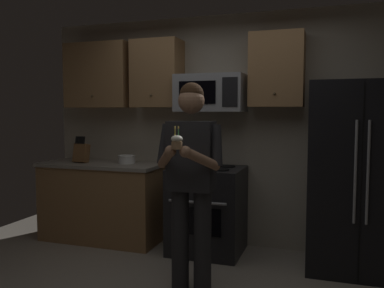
{
  "coord_description": "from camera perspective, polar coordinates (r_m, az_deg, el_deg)",
  "views": [
    {
      "loc": [
        1.07,
        -2.78,
        1.52
      ],
      "look_at": [
        -0.01,
        0.41,
        1.25
      ],
      "focal_mm": 37.97,
      "sensor_mm": 36.0,
      "label": 1
    }
  ],
  "objects": [
    {
      "name": "refrigerator",
      "position": [
        4.16,
        22.32,
        -4.35
      ],
      "size": [
        0.9,
        0.75,
        1.8
      ],
      "color": "black",
      "rests_on": "ground"
    },
    {
      "name": "microwave",
      "position": [
        4.44,
        2.64,
        7.15
      ],
      "size": [
        0.74,
        0.41,
        0.4
      ],
      "color": "#9EA0A5"
    },
    {
      "name": "person",
      "position": [
        3.4,
        -0.17,
        -4.29
      ],
      "size": [
        0.6,
        0.48,
        1.76
      ],
      "color": "#262628",
      "rests_on": "ground"
    },
    {
      "name": "bowl_large_white",
      "position": [
        4.79,
        -9.16,
        -2.09
      ],
      "size": [
        0.2,
        0.2,
        0.09
      ],
      "color": "white",
      "rests_on": "counter_left"
    },
    {
      "name": "counter_left",
      "position": [
        4.98,
        -12.42,
        -7.82
      ],
      "size": [
        1.44,
        0.66,
        0.92
      ],
      "color": "#9E7247",
      "rests_on": "ground"
    },
    {
      "name": "wall_back",
      "position": [
        4.66,
        5.31,
        1.84
      ],
      "size": [
        4.4,
        0.1,
        2.6
      ],
      "primitive_type": "cube",
      "color": "#B7AD99",
      "rests_on": "ground"
    },
    {
      "name": "cabinet_row_upper",
      "position": [
        4.69,
        -4.04,
        9.81
      ],
      "size": [
        2.78,
        0.36,
        0.76
      ],
      "color": "#9E7247"
    },
    {
      "name": "knife_block",
      "position": [
        4.98,
        -15.28,
        -1.17
      ],
      "size": [
        0.16,
        0.15,
        0.32
      ],
      "color": "brown",
      "rests_on": "counter_left"
    },
    {
      "name": "cupcake",
      "position": [
        3.06,
        -2.14,
        0.32
      ],
      "size": [
        0.09,
        0.09,
        0.17
      ],
      "color": "#A87F56"
    },
    {
      "name": "oven_range",
      "position": [
        4.44,
        2.15,
        -9.22
      ],
      "size": [
        0.76,
        0.7,
        0.93
      ],
      "color": "black",
      "rests_on": "ground"
    }
  ]
}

